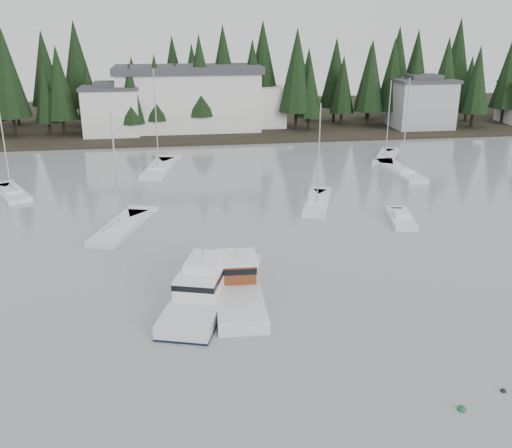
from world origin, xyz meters
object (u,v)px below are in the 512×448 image
at_px(house_east_a, 422,102).
at_px(harbor_inn, 201,99).
at_px(house_west, 111,110).
at_px(cabin_cruiser_center, 203,291).
at_px(sailboat_4, 317,205).
at_px(sailboat_8, 12,195).
at_px(sailboat_7, 121,230).
at_px(sailboat_3, 159,170).
at_px(runabout_1, 401,220).
at_px(lobster_boat_brown, 236,290).
at_px(sailboat_5, 402,173).
at_px(sailboat_0, 385,158).

height_order(house_east_a, harbor_inn, harbor_inn).
height_order(house_west, cabin_cruiser_center, house_west).
height_order(sailboat_4, sailboat_8, sailboat_8).
distance_m(house_west, sailboat_7, 46.74).
relative_size(sailboat_3, runabout_1, 2.17).
xyz_separation_m(lobster_boat_brown, cabin_cruiser_center, (-2.40, -0.15, 0.17)).
relative_size(cabin_cruiser_center, sailboat_3, 0.87).
bearing_deg(sailboat_7, house_west, 23.58).
bearing_deg(house_west, sailboat_3, -71.72).
distance_m(house_west, sailboat_5, 49.36).
height_order(lobster_boat_brown, cabin_cruiser_center, lobster_boat_brown).
distance_m(cabin_cruiser_center, sailboat_3, 38.41).
height_order(sailboat_5, sailboat_7, sailboat_5).
distance_m(house_west, sailboat_4, 48.53).
bearing_deg(lobster_boat_brown, sailboat_8, 39.92).
relative_size(cabin_cruiser_center, sailboat_8, 1.00).
bearing_deg(harbor_inn, sailboat_7, -102.08).
bearing_deg(house_west, runabout_1, -56.54).
xyz_separation_m(house_west, house_east_a, (54.00, -1.00, 0.25)).
bearing_deg(house_east_a, lobster_boat_brown, -123.63).
xyz_separation_m(sailboat_8, runabout_1, (40.27, -15.11, 0.06)).
relative_size(lobster_boat_brown, sailboat_5, 0.79).
relative_size(sailboat_3, sailboat_4, 1.18).
xyz_separation_m(lobster_boat_brown, sailboat_4, (11.09, 20.18, -0.49)).
xyz_separation_m(cabin_cruiser_center, runabout_1, (20.42, 13.96, -0.59)).
height_order(lobster_boat_brown, sailboat_4, sailboat_4).
bearing_deg(runabout_1, sailboat_0, -5.59).
xyz_separation_m(lobster_boat_brown, sailboat_0, (26.16, 39.85, -0.49)).
bearing_deg(harbor_inn, sailboat_3, -105.07).
bearing_deg(sailboat_5, house_east_a, -28.80).
xyz_separation_m(cabin_cruiser_center, sailboat_0, (28.56, 40.00, -0.67)).
height_order(sailboat_8, runabout_1, sailboat_8).
bearing_deg(house_east_a, sailboat_8, -153.10).
bearing_deg(sailboat_8, harbor_inn, -60.65).
relative_size(house_east_a, sailboat_3, 0.79).
distance_m(lobster_boat_brown, sailboat_8, 36.49).
relative_size(lobster_boat_brown, sailboat_3, 0.74).
relative_size(house_west, cabin_cruiser_center, 0.81).
bearing_deg(lobster_boat_brown, sailboat_3, 11.05).
height_order(lobster_boat_brown, sailboat_0, sailboat_0).
bearing_deg(harbor_inn, sailboat_4, -77.84).
height_order(sailboat_7, sailboat_8, sailboat_7).
relative_size(sailboat_0, sailboat_8, 0.97).
distance_m(harbor_inn, sailboat_3, 28.47).
height_order(house_east_a, runabout_1, house_east_a).
relative_size(sailboat_0, sailboat_5, 0.91).
bearing_deg(house_west, sailboat_0, -28.77).
height_order(sailboat_5, sailboat_8, sailboat_5).
xyz_separation_m(lobster_boat_brown, sailboat_5, (25.29, 31.69, -0.49)).
relative_size(harbor_inn, sailboat_0, 2.57).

